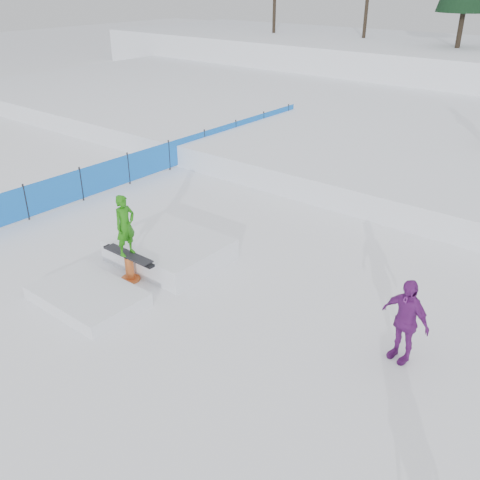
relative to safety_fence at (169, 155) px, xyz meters
The scene contains 5 objects.
ground 9.28m from the safety_fence, 45.44° to the right, with size 120.00×120.00×0.00m, color white.
snow_midrise 11.43m from the safety_fence, 55.34° to the left, with size 50.00×18.00×0.80m, color white.
safety_fence is the anchor object (origin of this frame).
spectator_purple 12.02m from the safety_fence, 23.75° to the right, with size 0.98×0.41×1.67m, color #6F1F7A.
jib_rail_feature 7.42m from the safety_fence, 48.25° to the right, with size 2.60×4.40×2.11m.
Camera 1 is at (7.18, -6.28, 6.40)m, focal length 40.00 mm.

